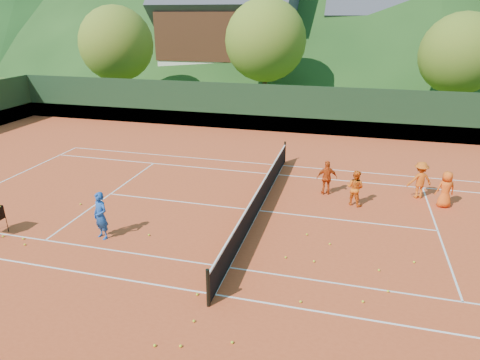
% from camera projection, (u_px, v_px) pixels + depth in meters
% --- Properties ---
extents(ground, '(400.00, 400.00, 0.00)m').
position_uv_depth(ground, '(259.00, 211.00, 16.46)').
color(ground, '#2E4D18').
rests_on(ground, ground).
extents(clay_court, '(40.00, 24.00, 0.02)m').
position_uv_depth(clay_court, '(259.00, 211.00, 16.46)').
color(clay_court, '#C1431F').
rests_on(clay_court, ground).
extents(coach, '(0.70, 0.59, 1.64)m').
position_uv_depth(coach, '(101.00, 216.00, 14.17)').
color(coach, '#1A4DAA').
rests_on(coach, clay_court).
extents(student_a, '(0.86, 0.78, 1.43)m').
position_uv_depth(student_a, '(355.00, 188.00, 16.73)').
color(student_a, orange).
rests_on(student_a, clay_court).
extents(student_b, '(0.92, 0.57, 1.46)m').
position_uv_depth(student_b, '(327.00, 178.00, 17.73)').
color(student_b, '#CC4512').
rests_on(student_b, clay_court).
extents(student_c, '(0.80, 0.62, 1.46)m').
position_uv_depth(student_c, '(446.00, 189.00, 16.54)').
color(student_c, '#FD5D16').
rests_on(student_c, clay_court).
extents(student_d, '(1.13, 0.88, 1.54)m').
position_uv_depth(student_d, '(420.00, 180.00, 17.37)').
color(student_d, '#DF5B13').
rests_on(student_d, clay_court).
extents(tennis_ball_1, '(0.07, 0.07, 0.07)m').
position_uv_depth(tennis_ball_1, '(23.00, 239.00, 14.32)').
color(tennis_ball_1, '#C9E626').
rests_on(tennis_ball_1, clay_court).
extents(tennis_ball_3, '(0.07, 0.07, 0.07)m').
position_uv_depth(tennis_ball_3, '(314.00, 261.00, 13.00)').
color(tennis_ball_3, '#C9E626').
rests_on(tennis_ball_3, clay_court).
extents(tennis_ball_5, '(0.07, 0.07, 0.07)m').
position_uv_depth(tennis_ball_5, '(330.00, 244.00, 14.00)').
color(tennis_ball_5, '#C9E626').
rests_on(tennis_ball_5, clay_court).
extents(tennis_ball_7, '(0.07, 0.07, 0.07)m').
position_uv_depth(tennis_ball_7, '(25.00, 245.00, 13.95)').
color(tennis_ball_7, '#C9E626').
rests_on(tennis_ball_7, clay_court).
extents(tennis_ball_8, '(0.07, 0.07, 0.07)m').
position_uv_depth(tennis_ball_8, '(181.00, 346.00, 9.67)').
color(tennis_ball_8, '#C9E626').
rests_on(tennis_ball_8, clay_court).
extents(tennis_ball_9, '(0.07, 0.07, 0.07)m').
position_uv_depth(tennis_ball_9, '(388.00, 291.00, 11.59)').
color(tennis_ball_9, '#C9E626').
rests_on(tennis_ball_9, clay_court).
extents(tennis_ball_10, '(0.07, 0.07, 0.07)m').
position_uv_depth(tennis_ball_10, '(232.00, 342.00, 9.78)').
color(tennis_ball_10, '#C9E626').
rests_on(tennis_ball_10, clay_court).
extents(tennis_ball_11, '(0.07, 0.07, 0.07)m').
position_uv_depth(tennis_ball_11, '(363.00, 302.00, 11.17)').
color(tennis_ball_11, '#C9E626').
rests_on(tennis_ball_11, clay_court).
extents(tennis_ball_12, '(0.07, 0.07, 0.07)m').
position_uv_depth(tennis_ball_12, '(301.00, 302.00, 11.17)').
color(tennis_ball_12, '#C9E626').
rests_on(tennis_ball_12, clay_court).
extents(tennis_ball_13, '(0.07, 0.07, 0.07)m').
position_uv_depth(tennis_ball_13, '(80.00, 204.00, 16.95)').
color(tennis_ball_13, '#C9E626').
rests_on(tennis_ball_13, clay_court).
extents(tennis_ball_14, '(0.07, 0.07, 0.07)m').
position_uv_depth(tennis_ball_14, '(307.00, 234.00, 14.60)').
color(tennis_ball_14, '#C9E626').
rests_on(tennis_ball_14, clay_court).
extents(tennis_ball_15, '(0.07, 0.07, 0.07)m').
position_uv_depth(tennis_ball_15, '(286.00, 257.00, 13.21)').
color(tennis_ball_15, '#C9E626').
rests_on(tennis_ball_15, clay_court).
extents(tennis_ball_17, '(0.07, 0.07, 0.07)m').
position_uv_depth(tennis_ball_17, '(155.00, 346.00, 9.69)').
color(tennis_ball_17, '#C9E626').
rests_on(tennis_ball_17, clay_court).
extents(tennis_ball_18, '(0.07, 0.07, 0.07)m').
position_uv_depth(tennis_ball_18, '(3.00, 236.00, 14.47)').
color(tennis_ball_18, '#C9E626').
rests_on(tennis_ball_18, clay_court).
extents(tennis_ball_19, '(0.07, 0.07, 0.07)m').
position_uv_depth(tennis_ball_19, '(379.00, 270.00, 12.55)').
color(tennis_ball_19, '#C9E626').
rests_on(tennis_ball_19, clay_court).
extents(tennis_ball_20, '(0.07, 0.07, 0.07)m').
position_uv_depth(tennis_ball_20, '(197.00, 294.00, 11.46)').
color(tennis_ball_20, '#C9E626').
rests_on(tennis_ball_20, clay_court).
extents(tennis_ball_21, '(0.07, 0.07, 0.07)m').
position_uv_depth(tennis_ball_21, '(194.00, 321.00, 10.46)').
color(tennis_ball_21, '#C9E626').
rests_on(tennis_ball_21, clay_court).
extents(tennis_ball_22, '(0.07, 0.07, 0.07)m').
position_uv_depth(tennis_ball_22, '(149.00, 235.00, 14.56)').
color(tennis_ball_22, '#C9E626').
rests_on(tennis_ball_22, clay_court).
extents(tennis_ball_23, '(0.07, 0.07, 0.07)m').
position_uv_depth(tennis_ball_23, '(414.00, 262.00, 12.96)').
color(tennis_ball_23, '#C9E626').
rests_on(tennis_ball_23, clay_court).
extents(court_lines, '(23.83, 11.03, 0.00)m').
position_uv_depth(court_lines, '(259.00, 211.00, 16.45)').
color(court_lines, white).
rests_on(court_lines, clay_court).
extents(tennis_net, '(0.10, 12.07, 1.10)m').
position_uv_depth(tennis_net, '(259.00, 199.00, 16.28)').
color(tennis_net, black).
rests_on(tennis_net, clay_court).
extents(perimeter_fence, '(40.40, 24.24, 3.00)m').
position_uv_depth(perimeter_fence, '(259.00, 180.00, 16.01)').
color(perimeter_fence, black).
rests_on(perimeter_fence, clay_court).
extents(chalet_left, '(13.80, 9.93, 12.92)m').
position_uv_depth(chalet_left, '(228.00, 30.00, 43.87)').
color(chalet_left, beige).
rests_on(chalet_left, ground).
extents(chalet_mid, '(12.65, 8.82, 11.45)m').
position_uv_depth(chalet_mid, '(389.00, 37.00, 43.87)').
color(chalet_mid, beige).
rests_on(chalet_mid, ground).
extents(tree_a, '(6.00, 6.00, 7.88)m').
position_uv_depth(tree_a, '(116.00, 44.00, 34.78)').
color(tree_a, '#3F2A19').
rests_on(tree_a, ground).
extents(tree_b, '(6.40, 6.40, 8.40)m').
position_uv_depth(tree_b, '(266.00, 41.00, 33.58)').
color(tree_b, '#412B1A').
rests_on(tree_b, ground).
extents(tree_c, '(5.60, 5.60, 7.35)m').
position_uv_depth(tree_c, '(461.00, 54.00, 29.55)').
color(tree_c, '#402919').
rests_on(tree_c, ground).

